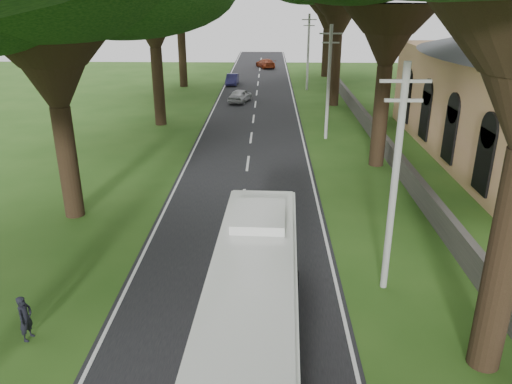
# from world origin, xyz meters

# --- Properties ---
(road) EXTENTS (8.00, 120.00, 0.04)m
(road) POSITION_xyz_m (0.00, 25.00, 0.01)
(road) COLOR black
(road) RESTS_ON ground
(property_wall) EXTENTS (0.35, 50.00, 1.20)m
(property_wall) POSITION_xyz_m (9.00, 24.00, 0.60)
(property_wall) COLOR #383533
(property_wall) RESTS_ON ground
(pole_near) EXTENTS (1.60, 0.24, 8.00)m
(pole_near) POSITION_xyz_m (5.50, 6.00, 4.18)
(pole_near) COLOR gray
(pole_near) RESTS_ON ground
(pole_mid) EXTENTS (1.60, 0.24, 8.00)m
(pole_mid) POSITION_xyz_m (5.50, 26.00, 4.18)
(pole_mid) COLOR gray
(pole_mid) RESTS_ON ground
(pole_far) EXTENTS (1.60, 0.24, 8.00)m
(pole_far) POSITION_xyz_m (5.50, 46.00, 4.18)
(pole_far) COLOR gray
(pole_far) RESTS_ON ground
(coach_bus) EXTENTS (2.96, 11.31, 3.31)m
(coach_bus) POSITION_xyz_m (0.89, 1.75, 1.78)
(coach_bus) COLOR silver
(coach_bus) RESTS_ON ground
(distant_car_a) EXTENTS (2.48, 4.06, 1.29)m
(distant_car_a) POSITION_xyz_m (-1.50, 39.00, 0.68)
(distant_car_a) COLOR #B0B0B5
(distant_car_a) RESTS_ON road
(distant_car_b) EXTENTS (1.38, 3.69, 1.21)m
(distant_car_b) POSITION_xyz_m (-3.00, 49.19, 0.63)
(distant_car_b) COLOR navy
(distant_car_b) RESTS_ON road
(distant_car_c) EXTENTS (3.17, 4.80, 1.29)m
(distant_car_c) POSITION_xyz_m (0.80, 63.57, 0.68)
(distant_car_c) COLOR maroon
(distant_car_c) RESTS_ON road
(pedestrian) EXTENTS (0.45, 0.60, 1.50)m
(pedestrian) POSITION_xyz_m (-6.07, 2.76, 0.75)
(pedestrian) COLOR black
(pedestrian) RESTS_ON ground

